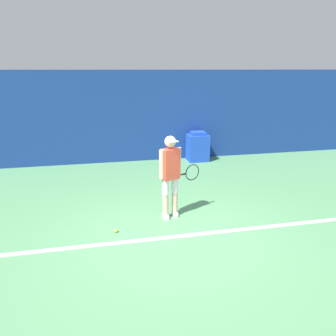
# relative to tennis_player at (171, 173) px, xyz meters

# --- Properties ---
(ground_plane) EXTENTS (24.00, 24.00, 0.00)m
(ground_plane) POSITION_rel_tennis_player_xyz_m (-0.09, -0.82, -0.92)
(ground_plane) COLOR #518C5B
(back_wall) EXTENTS (24.00, 0.10, 2.85)m
(back_wall) POSITION_rel_tennis_player_xyz_m (-0.09, 4.37, 0.50)
(back_wall) COLOR navy
(back_wall) RESTS_ON ground_plane
(court_baseline) EXTENTS (21.60, 0.10, 0.01)m
(court_baseline) POSITION_rel_tennis_player_xyz_m (-0.09, -0.85, -0.92)
(court_baseline) COLOR white
(court_baseline) RESTS_ON ground_plane
(tennis_player) EXTENTS (0.90, 0.44, 1.66)m
(tennis_player) POSITION_rel_tennis_player_xyz_m (0.00, 0.00, 0.00)
(tennis_player) COLOR beige
(tennis_player) RESTS_ON ground_plane
(tennis_ball) EXTENTS (0.07, 0.07, 0.07)m
(tennis_ball) POSITION_rel_tennis_player_xyz_m (-1.13, -0.45, -0.89)
(tennis_ball) COLOR #D1E533
(tennis_ball) RESTS_ON ground_plane
(covered_chair) EXTENTS (0.65, 0.59, 0.95)m
(covered_chair) POSITION_rel_tennis_player_xyz_m (1.79, 3.97, -0.47)
(covered_chair) COLOR blue
(covered_chair) RESTS_ON ground_plane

